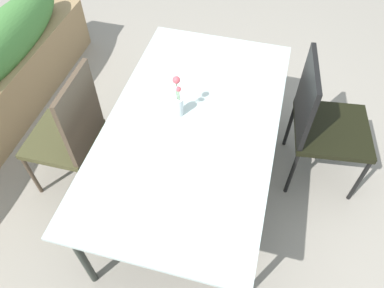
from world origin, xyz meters
name	(u,v)px	position (x,y,z in m)	size (l,w,h in m)	color
ground_plane	(197,185)	(0.00, 0.00, 0.00)	(12.00, 12.00, 0.00)	gray
dining_table	(192,128)	(-0.03, 0.03, 0.67)	(1.79, 1.01, 0.72)	#B2C6C1
chair_far_side	(71,131)	(-0.14, 0.82, 0.54)	(0.45, 0.45, 0.99)	#444125
chair_near_right	(322,120)	(0.37, -0.75, 0.55)	(0.55, 0.55, 0.98)	black
flower_vase	(178,101)	(0.03, 0.13, 0.82)	(0.06, 0.06, 0.28)	silver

